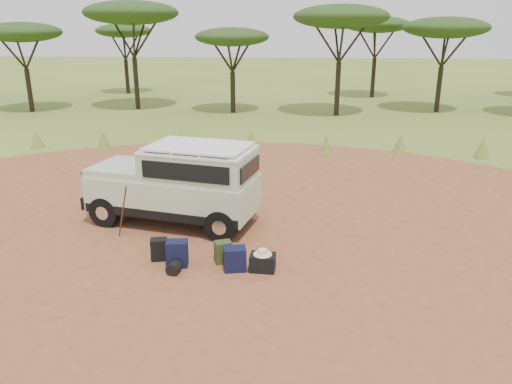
# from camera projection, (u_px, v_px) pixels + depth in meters

# --- Properties ---
(ground) EXTENTS (140.00, 140.00, 0.00)m
(ground) POSITION_uv_depth(u_px,v_px,m) (216.00, 238.00, 12.06)
(ground) COLOR #4F6E27
(ground) RESTS_ON ground
(dirt_clearing) EXTENTS (23.00, 23.00, 0.01)m
(dirt_clearing) POSITION_uv_depth(u_px,v_px,m) (216.00, 238.00, 12.06)
(dirt_clearing) COLOR #9B5C32
(dirt_clearing) RESTS_ON ground
(grass_fringe) EXTENTS (36.60, 1.60, 0.90)m
(grass_fringe) POSITION_uv_depth(u_px,v_px,m) (254.00, 142.00, 20.11)
(grass_fringe) COLOR #4F6E27
(grass_fringe) RESTS_ON ground
(acacia_treeline) EXTENTS (46.70, 13.20, 6.26)m
(acacia_treeline) POSITION_uv_depth(u_px,v_px,m) (282.00, 25.00, 29.15)
(acacia_treeline) COLOR #2B2318
(acacia_treeline) RESTS_ON ground
(safari_vehicle) EXTENTS (4.61, 2.60, 2.12)m
(safari_vehicle) POSITION_uv_depth(u_px,v_px,m) (178.00, 186.00, 12.68)
(safari_vehicle) COLOR #B0C7AA
(safari_vehicle) RESTS_ON ground
(walking_staff) EXTENTS (0.44, 0.36, 1.39)m
(walking_staff) POSITION_uv_depth(u_px,v_px,m) (123.00, 212.00, 11.81)
(walking_staff) COLOR #612617
(walking_staff) RESTS_ON ground
(backpack_black) EXTENTS (0.41, 0.34, 0.49)m
(backpack_black) POSITION_uv_depth(u_px,v_px,m) (159.00, 249.00, 10.89)
(backpack_black) COLOR black
(backpack_black) RESTS_ON ground
(backpack_navy) EXTENTS (0.47, 0.36, 0.58)m
(backpack_navy) POSITION_uv_depth(u_px,v_px,m) (177.00, 254.00, 10.59)
(backpack_navy) COLOR #111335
(backpack_navy) RESTS_ON ground
(backpack_olive) EXTENTS (0.42, 0.37, 0.49)m
(backpack_olive) POSITION_uv_depth(u_px,v_px,m) (223.00, 252.00, 10.76)
(backpack_olive) COLOR #3C441F
(backpack_olive) RESTS_ON ground
(duffel_navy) EXTENTS (0.51, 0.43, 0.51)m
(duffel_navy) POSITION_uv_depth(u_px,v_px,m) (235.00, 259.00, 10.43)
(duffel_navy) COLOR #111335
(duffel_navy) RESTS_ON ground
(hard_case) EXTENTS (0.54, 0.40, 0.37)m
(hard_case) POSITION_uv_depth(u_px,v_px,m) (263.00, 263.00, 10.43)
(hard_case) COLOR black
(hard_case) RESTS_ON ground
(stuff_sack) EXTENTS (0.31, 0.31, 0.26)m
(stuff_sack) POSITION_uv_depth(u_px,v_px,m) (174.00, 268.00, 10.30)
(stuff_sack) COLOR black
(stuff_sack) RESTS_ON ground
(safari_hat) EXTENTS (0.39, 0.39, 0.11)m
(safari_hat) POSITION_uv_depth(u_px,v_px,m) (263.00, 253.00, 10.35)
(safari_hat) COLOR beige
(safari_hat) RESTS_ON hard_case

